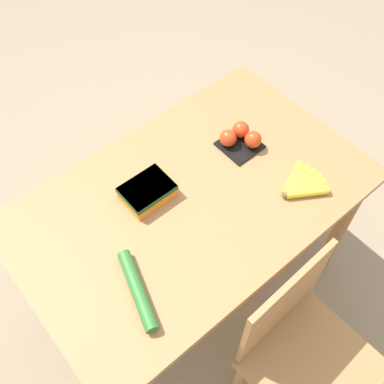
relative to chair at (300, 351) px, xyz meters
name	(u,v)px	position (x,y,z in m)	size (l,w,h in m)	color
ground_plane	(192,283)	(-0.01, -0.61, -0.48)	(12.00, 12.00, 0.00)	gray
dining_table	(192,213)	(-0.01, -0.61, 0.18)	(1.31, 0.82, 0.78)	#9E7044
chair	(300,351)	(0.00, 0.00, 0.00)	(0.43, 0.41, 0.90)	#A87547
banana_bunch	(301,185)	(-0.34, -0.38, 0.31)	(0.17, 0.17, 0.03)	brown
tomato_pack	(240,138)	(-0.32, -0.68, 0.33)	(0.15, 0.15, 0.08)	black
carrot_bag	(147,191)	(0.11, -0.72, 0.33)	(0.18, 0.14, 0.06)	orange
cucumber_near	(137,290)	(0.36, -0.44, 0.32)	(0.12, 0.28, 0.04)	#2D702D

